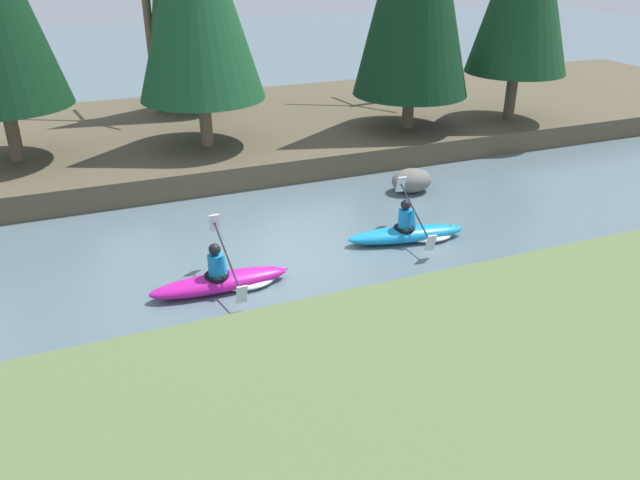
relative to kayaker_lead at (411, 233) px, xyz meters
name	(u,v)px	position (x,y,z in m)	size (l,w,h in m)	color
ground_plane	(278,257)	(-3.05, 0.33, -0.20)	(90.00, 90.00, 0.00)	slate
riverbank_near	(426,427)	(-3.05, -5.74, 0.23)	(44.00, 5.85, 0.86)	#5B7042
riverbank_far	(193,135)	(-3.05, 9.11, 0.14)	(44.00, 9.50, 0.68)	brown
bare_tree_upstream	(149,23)	(-3.76, 11.40, 3.44)	(3.47, 3.43, 6.28)	brown
bare_tree_mid_upstream	(409,24)	(5.30, 9.90, 3.19)	(3.19, 3.15, 5.74)	brown
kayaker_lead	(411,233)	(0.00, 0.00, 0.00)	(2.80, 2.07, 1.20)	#1993D6
kayaker_middle	(226,280)	(-4.40, -0.56, 0.00)	(2.77, 2.06, 1.20)	#C61999
boulder_midstream	(412,180)	(1.53, 2.68, 0.12)	(1.11, 0.87, 0.63)	slate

